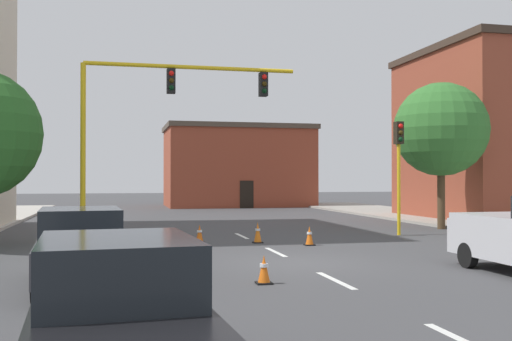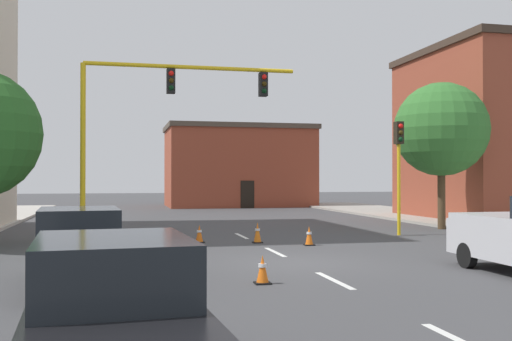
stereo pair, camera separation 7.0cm
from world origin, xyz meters
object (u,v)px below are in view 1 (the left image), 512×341
Objects in this scene: traffic_light_pole_right at (399,152)px; traffic_cone_roadside_c at (264,270)px; traffic_cone_roadside_d at (200,234)px; traffic_signal_gantry at (115,182)px; sedan_black_mid_left at (118,313)px; sedan_dark_gray_near_left at (80,247)px; tree_right_mid at (441,130)px; traffic_cone_roadside_a at (309,236)px; traffic_cone_roadside_b at (258,233)px.

traffic_light_pole_right is 7.30× the size of traffic_cone_roadside_c.
traffic_signal_gantry is at bearing 161.66° from traffic_cone_roadside_d.
sedan_dark_gray_near_left is at bearing 96.80° from sedan_black_mid_left.
traffic_cone_roadside_c is (-11.65, -12.26, -4.39)m from tree_right_mid.
traffic_cone_roadside_d is at bearing -18.34° from traffic_signal_gantry.
tree_right_mid is 10.62m from traffic_cone_roadside_a.
traffic_signal_gantry is 1.97× the size of sedan_black_mid_left.
traffic_signal_gantry is 11.78× the size of traffic_cone_roadside_b.
traffic_signal_gantry is 1.90× the size of traffic_light_pole_right.
traffic_cone_roadside_a is 4.13m from traffic_cone_roadside_d.
sedan_black_mid_left is (0.14, -16.26, -1.36)m from traffic_signal_gantry.
sedan_dark_gray_near_left is 4.15m from traffic_cone_roadside_c.
traffic_cone_roadside_c is at bearing -133.53° from tree_right_mid.
traffic_signal_gantry reaches higher than sedan_dark_gray_near_left.
tree_right_mid is at bearing 34.96° from traffic_light_pole_right.
sedan_black_mid_left reaches higher than traffic_cone_roadside_b.
traffic_cone_roadside_b reaches higher than traffic_cone_roadside_c.
traffic_signal_gantry reaches higher than sedan_black_mid_left.
traffic_cone_roadside_d is (-0.29, 8.95, 0.00)m from traffic_cone_roadside_c.
traffic_light_pole_right is (11.70, -0.04, 1.28)m from traffic_signal_gantry.
sedan_black_mid_left is (0.82, -6.87, 0.00)m from sedan_dark_gray_near_left.
traffic_light_pole_right is 7.39m from traffic_cone_roadside_b.
traffic_cone_roadside_d is at bearing 164.43° from traffic_cone_roadside_b.
traffic_light_pole_right is 1.04× the size of sedan_black_mid_left.
traffic_light_pole_right is 7.25× the size of traffic_cone_roadside_d.
traffic_light_pole_right is 13.34m from traffic_cone_roadside_c.
traffic_signal_gantry is 13.74× the size of traffic_cone_roadside_d.
traffic_light_pole_right reaches higher than traffic_cone_roadside_d.
traffic_light_pole_right is at bearing 13.56° from traffic_cone_roadside_b.
tree_right_mid reaches higher than traffic_cone_roadside_c.
sedan_black_mid_left is at bearing -89.52° from traffic_signal_gantry.
traffic_cone_roadside_d is at bearing -173.48° from traffic_light_pole_right.
tree_right_mid is 11.43m from traffic_cone_roadside_b.
traffic_cone_roadside_b is (-9.84, -3.90, -4.33)m from tree_right_mid.
traffic_cone_roadside_a reaches higher than traffic_cone_roadside_d.
traffic_light_pole_right reaches higher than traffic_cone_roadside_b.
traffic_cone_roadside_b is at bearing 52.93° from sedan_dark_gray_near_left.
traffic_cone_roadside_b is 1.17× the size of traffic_cone_roadside_c.
traffic_signal_gantry is at bearing 179.79° from traffic_light_pole_right.
sedan_black_mid_left is at bearing -128.77° from tree_right_mid.
traffic_cone_roadside_d is (-3.72, 1.80, -0.01)m from traffic_cone_roadside_a.
traffic_cone_roadside_a is at bearing 63.56° from sedan_black_mid_left.
traffic_signal_gantry is 13.83× the size of traffic_cone_roadside_c.
traffic_cone_roadside_a is (6.68, 13.43, -0.55)m from sedan_black_mid_left.
traffic_signal_gantry is 5.75m from traffic_cone_roadside_b.
sedan_dark_gray_near_left is at bearing 171.86° from traffic_cone_roadside_c.
traffic_cone_roadside_a is at bearing -150.30° from traffic_light_pole_right.
sedan_dark_gray_near_left is (-15.71, -11.68, -3.82)m from tree_right_mid.
tree_right_mid is (3.33, 2.33, 1.18)m from traffic_light_pole_right.
traffic_cone_roadside_b is 8.56m from traffic_cone_roadside_c.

